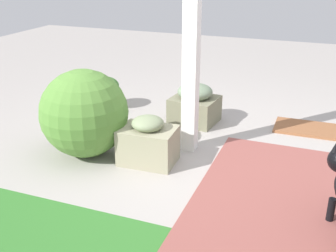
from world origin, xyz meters
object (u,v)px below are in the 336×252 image
terracotta_pot_broad (104,89)px  round_shrub (84,113)px  stone_planter_nearest (195,104)px  doormat (305,128)px  porch_pillar (192,17)px  stone_planter_mid (148,142)px

terracotta_pot_broad → round_shrub: bearing=111.5°
stone_planter_nearest → doormat: (-1.16, -0.21, -0.19)m
porch_pillar → stone_planter_nearest: (0.16, -0.67, -1.02)m
round_shrub → stone_planter_nearest: bearing=-121.6°
stone_planter_nearest → round_shrub: size_ratio=0.65×
stone_planter_mid → terracotta_pot_broad: bearing=-46.5°
porch_pillar → stone_planter_mid: porch_pillar is taller
stone_planter_nearest → round_shrub: 1.32m
porch_pillar → terracotta_pot_broad: porch_pillar is taller
porch_pillar → doormat: 1.79m
porch_pillar → round_shrub: 1.26m
round_shrub → doormat: bearing=-144.4°
round_shrub → doormat: size_ratio=1.26×
round_shrub → doormat: 2.29m
stone_planter_mid → round_shrub: size_ratio=0.62×
porch_pillar → round_shrub: porch_pillar is taller
stone_planter_mid → terracotta_pot_broad: 1.53m
porch_pillar → terracotta_pot_broad: 1.78m
stone_planter_nearest → doormat: 1.19m
round_shrub → terracotta_pot_broad: (0.46, -1.16, -0.16)m
porch_pillar → round_shrub: (0.85, 0.44, -0.82)m
doormat → round_shrub: bearing=35.6°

